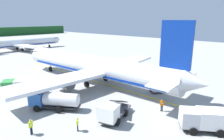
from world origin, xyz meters
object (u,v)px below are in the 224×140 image
Objects in this scene: service_truck_baggage at (54,100)px; cargo_container_near at (156,87)px; airliner_mid_apron at (21,43)px; crew_loader_right at (134,77)px; service_truck_catering at (209,119)px; crew_marshaller at (31,126)px; airliner_foreground at (93,66)px; service_truck_pushback at (21,86)px; crew_supervisor at (162,104)px; service_truck_fuel at (112,112)px; crew_loader_left at (77,123)px.

cargo_container_near is at bearing -24.66° from service_truck_baggage.
airliner_mid_apron is 21.54× the size of crew_loader_right.
crew_marshaller is at bearing 134.49° from service_truck_catering.
airliner_foreground reaches higher than airliner_mid_apron.
cargo_container_near is (15.68, -16.13, -0.43)m from service_truck_pushback.
airliner_foreground is 18.61m from crew_marshaller.
cargo_container_near is 1.47× the size of crew_supervisor.
airliner_foreground is 24.65× the size of crew_loader_right.
service_truck_catering reaches higher than crew_loader_right.
cargo_container_near is (3.73, -11.65, -2.41)m from airliner_foreground.
service_truck_pushback reaches higher than crew_loader_right.
service_truck_baggage reaches higher than cargo_container_near.
service_truck_pushback is at bearing 101.19° from service_truck_fuel.
crew_loader_left is (-1.26, -6.77, -0.44)m from service_truck_baggage.
cargo_container_near is 1.46× the size of crew_loader_right.
airliner_foreground is 12.52m from service_truck_baggage.
airliner_mid_apron is 69.51m from crew_supervisor.
airliner_mid_apron reaches higher than service_truck_catering.
cargo_container_near is at bearing -72.24° from airliner_foreground.
airliner_foreground reaches higher than service_truck_fuel.
crew_supervisor is at bearing -64.00° from service_truck_pushback.
service_truck_baggage is 6.24m from crew_marshaller.
service_truck_pushback is (-0.51, 9.16, 0.01)m from service_truck_baggage.
crew_loader_left is at bearing -137.92° from airliner_foreground.
crew_supervisor is (-11.28, -68.56, -1.97)m from airliner_mid_apron.
service_truck_baggage is 1.08× the size of service_truck_catering.
cargo_container_near is 1.39× the size of crew_marshaller.
airliner_mid_apron is at bearing 71.10° from crew_loader_left.
service_truck_pushback is 22.49m from cargo_container_near.
cargo_container_near is at bearing 57.03° from service_truck_catering.
service_truck_pushback is at bearing 108.61° from service_truck_catering.
crew_marshaller reaches higher than crew_loader_right.
airliner_mid_apron reaches higher than service_truck_baggage.
airliner_foreground is 6.77× the size of service_truck_catering.
airliner_mid_apron is at bearing 70.16° from service_truck_baggage.
service_truck_catering reaches higher than crew_supervisor.
crew_marshaller is at bearing -153.09° from airliner_foreground.
cargo_container_near is at bearing -94.91° from airliner_mid_apron.
crew_loader_right is 12.98m from crew_supervisor.
service_truck_pushback reaches higher than crew_loader_left.
airliner_foreground is at bearing -20.54° from service_truck_pushback.
service_truck_catering is at bearing -71.39° from service_truck_pushback.
crew_supervisor is at bearing -22.50° from crew_loader_left.
crew_loader_right is (5.84, -5.54, -2.39)m from airliner_foreground.
service_truck_baggage is at bearing 36.11° from crew_marshaller.
airliner_mid_apron is 5.90× the size of service_truck_fuel.
service_truck_catering is (-3.01, -22.05, -1.94)m from airliner_foreground.
airliner_mid_apron is 67.82m from crew_loader_left.
service_truck_catering is 6.26m from crew_supervisor.
crew_loader_right is (8.85, 16.51, -0.45)m from service_truck_catering.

